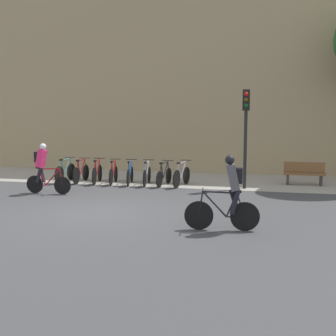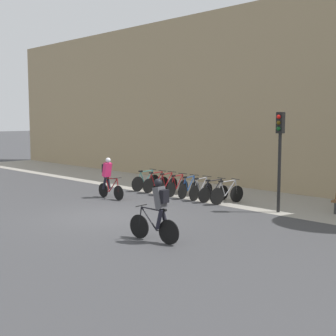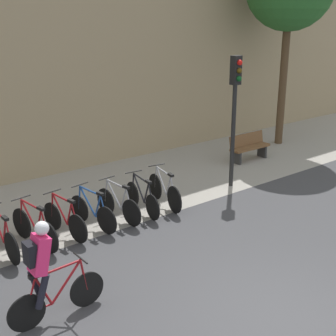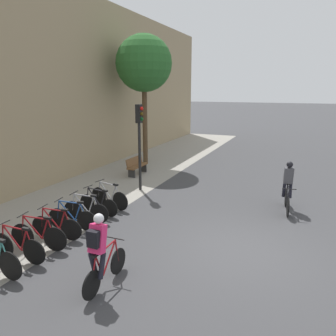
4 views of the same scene
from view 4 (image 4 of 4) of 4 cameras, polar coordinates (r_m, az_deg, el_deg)
ground at (r=9.35m, az=12.04°, el=-13.78°), size 200.00×200.00×0.00m
kerb_strip at (r=12.33m, az=-20.71°, el=-7.46°), size 44.00×4.50×0.01m
cyclist_pink at (r=7.27m, az=-11.81°, el=-13.75°), size 1.67×0.46×1.75m
cyclist_grey at (r=12.41m, az=20.17°, el=-2.70°), size 1.76×0.50×1.78m
parked_bike_1 at (r=9.26m, az=-24.66°, el=-12.31°), size 0.46×1.68×0.97m
parked_bike_2 at (r=9.68m, az=-21.61°, el=-10.83°), size 0.46×1.67×0.98m
parked_bike_3 at (r=10.14m, az=-18.84°, el=-9.54°), size 0.46×1.59×0.96m
parked_bike_4 at (r=10.62m, az=-16.35°, el=-8.28°), size 0.46×1.61×0.96m
parked_bike_5 at (r=11.13m, az=-14.09°, el=-7.11°), size 0.46×1.63×0.96m
parked_bike_6 at (r=11.65m, az=-12.04°, el=-6.07°), size 0.46×1.65×0.95m
parked_bike_7 at (r=12.19m, az=-10.18°, el=-5.00°), size 0.48×1.72×0.98m
traffic_light_pole at (r=13.71m, az=-4.99°, el=6.31°), size 0.26×0.30×3.64m
bench at (r=16.66m, az=-5.48°, el=0.42°), size 1.55×0.44×0.89m
street_tree_0 at (r=18.83m, az=-4.21°, el=17.63°), size 3.10×3.10×7.17m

